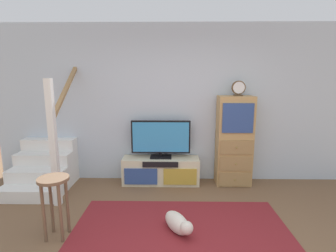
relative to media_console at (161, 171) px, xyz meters
name	(u,v)px	position (x,y,z in m)	size (l,w,h in m)	color
back_wall	(178,104)	(0.30, 0.27, 1.12)	(6.40, 0.12, 2.70)	silver
area_rug	(181,240)	(0.30, -1.59, -0.22)	(2.60, 1.80, 0.01)	maroon
media_console	(161,171)	(0.00, 0.00, 0.00)	(1.30, 0.38, 0.46)	beige
television	(161,138)	(0.00, 0.02, 0.57)	(1.00, 0.22, 0.64)	black
side_cabinet	(234,141)	(1.24, 0.01, 0.53)	(0.58, 0.38, 1.51)	tan
desk_clock	(239,88)	(1.26, 0.00, 1.41)	(0.22, 0.08, 0.24)	#4C3823
staircase	(49,162)	(-1.94, 0.01, 0.14)	(1.00, 1.36, 2.20)	white
bar_stool_near	(54,193)	(-1.12, -1.54, 0.31)	(0.34, 0.34, 0.72)	brown
dog	(178,223)	(0.27, -1.44, -0.11)	(0.39, 0.50, 0.23)	beige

